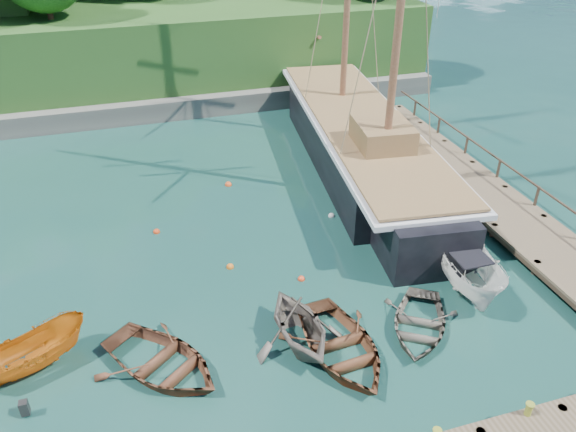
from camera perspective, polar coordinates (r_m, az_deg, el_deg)
name	(u,v)px	position (r m, az deg, el deg)	size (l,w,h in m)	color
ground	(308,345)	(20.06, 2.03, -12.94)	(160.00, 160.00, 0.00)	#153B35
dock_east	(482,193)	(29.51, 19.10, 2.22)	(3.20, 24.00, 1.10)	brown
bollard_3	(523,428)	(19.09, 22.73, -19.22)	(0.26, 0.26, 0.45)	olive
rowboat_0	(163,370)	(19.67, -12.58, -15.03)	(3.24, 4.53, 0.94)	brown
rowboat_1	(299,343)	(20.11, 1.10, -12.76)	(3.25, 3.77, 1.99)	#6E655B
rowboat_2	(340,354)	(19.80, 5.31, -13.82)	(3.35, 4.69, 0.97)	#58331E
rowboat_3	(418,330)	(21.09, 13.03, -11.23)	(2.77, 3.88, 0.80)	#595449
motorboat_orange	(36,367)	(21.06, -24.25, -13.84)	(1.43, 3.81, 1.47)	#C16411
cabin_boat_white	(463,285)	(23.60, 17.36, -6.67)	(1.96, 5.20, 2.01)	silver
schooner	(360,146)	(31.44, 7.33, 7.07)	(7.39, 27.91, 20.53)	black
mooring_buoy_0	(130,328)	(21.43, -15.75, -10.88)	(0.35, 0.35, 0.35)	silver
mooring_buoy_1	(230,267)	(23.57, -5.90, -5.23)	(0.32, 0.32, 0.32)	orange
mooring_buoy_2	(301,280)	(22.81, 1.36, -6.47)	(0.30, 0.30, 0.30)	#E4421D
mooring_buoy_3	(331,216)	(26.89, 4.43, -0.04)	(0.31, 0.31, 0.31)	silver
mooring_buoy_4	(157,232)	(26.32, -13.20, -1.63)	(0.32, 0.32, 0.32)	red
mooring_buoy_5	(228,185)	(29.68, -6.08, 3.13)	(0.36, 0.36, 0.36)	#DC491A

